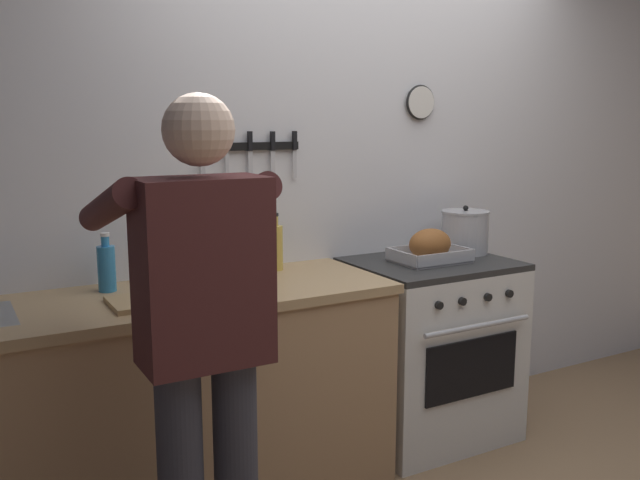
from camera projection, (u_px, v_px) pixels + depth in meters
wall_back at (355, 176)px, 3.49m from camera, size 6.00×0.13×2.60m
counter_block at (146, 404)px, 2.75m from camera, size 2.03×0.65×0.90m
stove at (429, 349)px, 3.44m from camera, size 0.76×0.67×0.90m
person_cook at (202, 331)px, 2.08m from camera, size 0.51×0.63×1.66m
roasting_pan at (430, 247)px, 3.33m from camera, size 0.35×0.26×0.16m
stock_pot at (465, 232)px, 3.54m from camera, size 0.25×0.25×0.25m
cutting_board at (159, 300)px, 2.60m from camera, size 0.36×0.24×0.02m
bottle_vinegar at (201, 261)px, 2.90m from camera, size 0.06×0.06×0.23m
bottle_cooking_oil at (275, 246)px, 3.14m from camera, size 0.07×0.07×0.26m
bottle_dish_soap at (107, 267)px, 2.75m from camera, size 0.07×0.07×0.24m
bottle_olive_oil at (196, 250)px, 2.97m from camera, size 0.07×0.07×0.30m
bottle_hot_sauce at (200, 268)px, 2.83m from camera, size 0.06×0.06×0.19m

